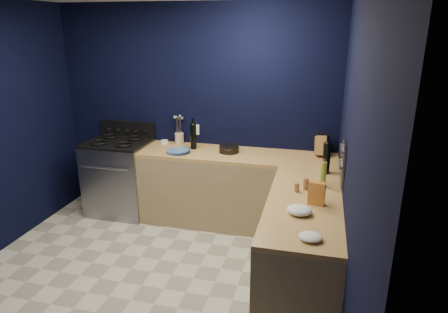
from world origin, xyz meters
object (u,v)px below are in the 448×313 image
(gas_range, at_px, (121,178))
(knife_block, at_px, (321,146))
(plate_stack, at_px, (178,151))
(crouton_bag, at_px, (317,193))
(utensil_crock, at_px, (179,138))

(gas_range, xyz_separation_m, knife_block, (2.47, 0.20, 0.55))
(plate_stack, bearing_deg, gas_range, 172.37)
(crouton_bag, bearing_deg, gas_range, 165.21)
(utensil_crock, xyz_separation_m, knife_block, (1.75, -0.06, 0.04))
(knife_block, distance_m, crouton_bag, 1.38)
(utensil_crock, relative_size, crouton_bag, 0.69)
(gas_range, xyz_separation_m, crouton_bag, (2.46, -1.18, 0.54))
(plate_stack, distance_m, crouton_bag, 1.94)
(utensil_crock, height_order, crouton_bag, crouton_bag)
(gas_range, height_order, utensil_crock, utensil_crock)
(plate_stack, relative_size, crouton_bag, 1.34)
(crouton_bag, bearing_deg, knife_block, 100.35)
(utensil_crock, bearing_deg, plate_stack, -72.12)
(gas_range, bearing_deg, plate_stack, -7.63)
(utensil_crock, distance_m, crouton_bag, 2.25)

